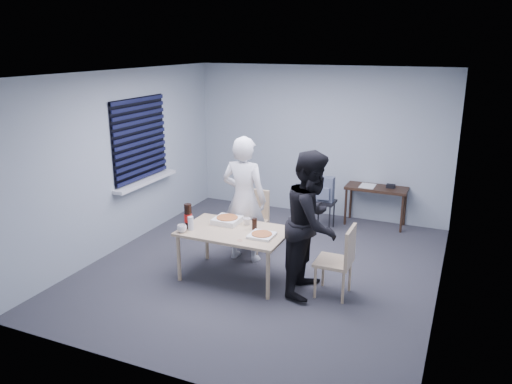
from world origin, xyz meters
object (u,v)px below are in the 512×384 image
at_px(chair_far, 253,216).
at_px(mug_b, 247,221).
at_px(person_white, 244,199).
at_px(backpack, 325,190).
at_px(stool, 324,207).
at_px(dining_table, 234,235).
at_px(person_black, 312,223).
at_px(side_table, 376,191).
at_px(chair_right, 341,257).
at_px(soda_bottle, 188,217).
at_px(mug_a, 182,229).

bearing_deg(chair_far, mug_b, -72.16).
bearing_deg(person_white, backpack, -113.62).
bearing_deg(person_white, stool, -113.46).
bearing_deg(dining_table, stool, 75.54).
height_order(person_black, side_table, person_black).
xyz_separation_m(chair_right, soda_bottle, (-1.96, -0.22, 0.30)).
relative_size(chair_right, side_table, 0.89).
distance_m(chair_right, person_white, 1.65).
bearing_deg(mug_b, mug_a, -138.42).
distance_m(person_white, mug_a, 1.03).
xyz_separation_m(backpack, mug_a, (-1.14, -2.51, 0.03)).
bearing_deg(mug_a, dining_table, 29.67).
relative_size(chair_far, person_black, 0.50).
bearing_deg(backpack, stool, 102.18).
relative_size(backpack, mug_a, 3.29).
relative_size(chair_right, person_white, 0.50).
xyz_separation_m(person_white, stool, (0.70, 1.61, -0.52)).
distance_m(person_black, backpack, 2.18).
distance_m(backpack, mug_a, 2.76).
distance_m(person_white, person_black, 1.26).
bearing_deg(stool, person_white, -113.46).
xyz_separation_m(side_table, mug_a, (-1.88, -3.04, 0.12)).
relative_size(chair_far, stool, 1.85).
distance_m(person_black, mug_b, 0.98).
height_order(person_white, soda_bottle, person_white).
distance_m(person_black, soda_bottle, 1.60).
distance_m(stool, mug_a, 2.79).
distance_m(mug_b, soda_bottle, 0.77).
height_order(mug_a, soda_bottle, soda_bottle).
relative_size(chair_far, chair_right, 1.00).
bearing_deg(mug_b, person_black, -11.00).
bearing_deg(soda_bottle, person_black, 8.17).
relative_size(person_black, backpack, 4.37).
xyz_separation_m(person_black, stool, (-0.44, 2.13, -0.52)).
xyz_separation_m(chair_far, mug_a, (-0.40, -1.32, 0.20)).
relative_size(dining_table, side_table, 1.36).
relative_size(person_white, side_table, 1.77).
bearing_deg(soda_bottle, chair_right, 6.45).
bearing_deg(person_white, person_black, 155.27).
xyz_separation_m(side_table, stool, (-0.74, -0.52, -0.22)).
relative_size(dining_table, chair_far, 1.52).
bearing_deg(mug_b, dining_table, -105.41).
bearing_deg(chair_right, chair_far, 149.00).
height_order(person_black, backpack, person_black).
distance_m(person_black, mug_a, 1.64).
xyz_separation_m(chair_right, stool, (-0.82, 2.14, -0.14)).
relative_size(dining_table, chair_right, 1.52).
bearing_deg(backpack, mug_b, -92.24).
bearing_deg(mug_b, chair_right, -8.19).
distance_m(person_black, side_table, 2.68).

